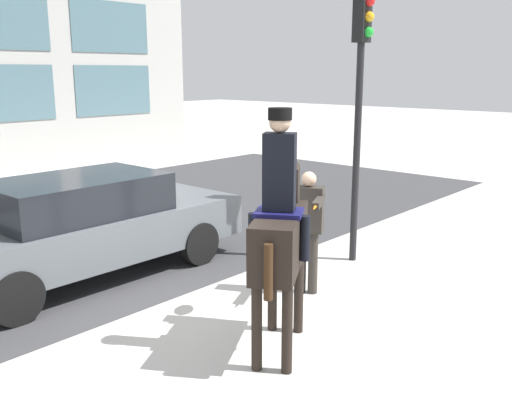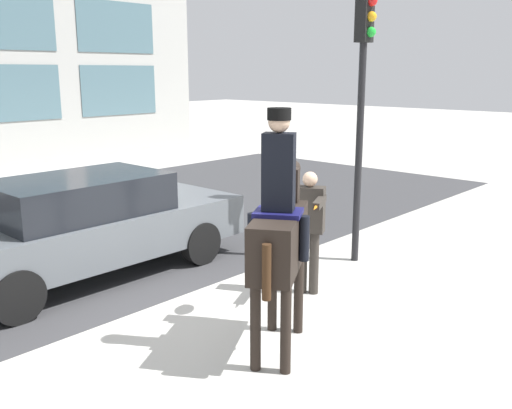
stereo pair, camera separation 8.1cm
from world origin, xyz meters
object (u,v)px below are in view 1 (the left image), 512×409
Objects in this scene: mounted_horse_lead at (280,231)px; pedestrian_bystander at (308,223)px; street_car_near_lane at (84,226)px; traffic_light at (360,87)px.

mounted_horse_lead reaches higher than pedestrian_bystander.
traffic_light is at bearing -37.04° from street_car_near_lane.
street_car_near_lane is 4.59m from traffic_light.
pedestrian_bystander reaches higher than street_car_near_lane.
pedestrian_bystander is at bearing -58.91° from street_car_near_lane.
traffic_light is (1.63, 0.29, 1.76)m from pedestrian_bystander.
mounted_horse_lead is 3.57m from street_car_near_lane.
mounted_horse_lead is 1.70m from pedestrian_bystander.
traffic_light is (3.12, 1.03, 1.41)m from mounted_horse_lead.
street_car_near_lane is 1.16× the size of traffic_light.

